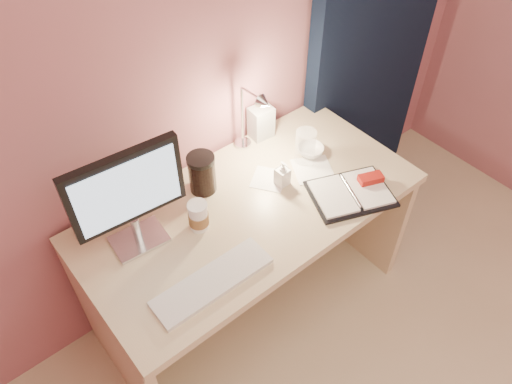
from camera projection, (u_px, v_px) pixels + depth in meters
room at (367, 11)px, 2.31m from camera, size 3.50×3.50×3.50m
desk at (240, 230)px, 2.22m from camera, size 1.40×0.70×0.73m
monitor at (127, 193)px, 1.70m from camera, size 0.41×0.16×0.44m
keyboard at (213, 282)px, 1.75m from camera, size 0.45×0.14×0.02m
planner at (352, 192)px, 2.05m from camera, size 0.39×0.35×0.05m
paper_a at (269, 179)px, 2.11m from camera, size 0.19×0.19×0.00m
paper_b at (313, 170)px, 2.16m from camera, size 0.22×0.22×0.00m
coffee_cup at (198, 217)px, 1.89m from camera, size 0.08×0.08×0.13m
clear_cup at (305, 146)px, 2.15m from camera, size 0.09×0.09×0.16m
bowl at (311, 150)px, 2.22m from camera, size 0.15×0.15×0.04m
lotion_bottle at (283, 173)px, 2.06m from camera, size 0.05×0.05×0.12m
dark_jar at (202, 175)px, 2.02m from camera, size 0.11×0.11×0.16m
product_box at (261, 122)px, 2.26m from camera, size 0.11×0.09×0.15m
desk_lamp at (253, 117)px, 2.08m from camera, size 0.08×0.20×0.33m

